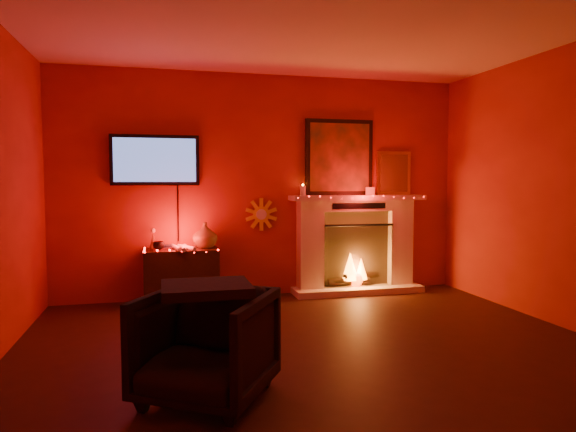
{
  "coord_description": "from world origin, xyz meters",
  "views": [
    {
      "loc": [
        -1.25,
        -3.68,
        1.42
      ],
      "look_at": [
        0.09,
        1.7,
        1.03
      ],
      "focal_mm": 32.0,
      "sensor_mm": 36.0,
      "label": 1
    }
  ],
  "objects_px": {
    "tv": "(155,160)",
    "sunburst_clock": "(261,214)",
    "armchair": "(206,346)",
    "fireplace": "(355,235)",
    "console_table": "(184,271)"
  },
  "relations": [
    {
      "from": "tv",
      "to": "sunburst_clock",
      "type": "relative_size",
      "value": 3.1
    },
    {
      "from": "armchair",
      "to": "fireplace",
      "type": "bearing_deg",
      "value": 84.46
    },
    {
      "from": "fireplace",
      "to": "console_table",
      "type": "distance_m",
      "value": 2.18
    },
    {
      "from": "fireplace",
      "to": "console_table",
      "type": "xyz_separation_m",
      "value": [
        -2.15,
        -0.13,
        -0.35
      ]
    },
    {
      "from": "fireplace",
      "to": "console_table",
      "type": "relative_size",
      "value": 2.34
    },
    {
      "from": "console_table",
      "to": "fireplace",
      "type": "bearing_deg",
      "value": 3.41
    },
    {
      "from": "tv",
      "to": "sunburst_clock",
      "type": "xyz_separation_m",
      "value": [
        1.25,
        0.03,
        -0.65
      ]
    },
    {
      "from": "console_table",
      "to": "armchair",
      "type": "xyz_separation_m",
      "value": [
        0.03,
        -2.68,
        -0.02
      ]
    },
    {
      "from": "armchair",
      "to": "tv",
      "type": "bearing_deg",
      "value": 127.87
    },
    {
      "from": "fireplace",
      "to": "armchair",
      "type": "height_order",
      "value": "fireplace"
    },
    {
      "from": "fireplace",
      "to": "sunburst_clock",
      "type": "height_order",
      "value": "fireplace"
    },
    {
      "from": "tv",
      "to": "fireplace",
      "type": "bearing_deg",
      "value": -1.5
    },
    {
      "from": "fireplace",
      "to": "armchair",
      "type": "distance_m",
      "value": 3.54
    },
    {
      "from": "sunburst_clock",
      "to": "console_table",
      "type": "xyz_separation_m",
      "value": [
        -0.95,
        -0.22,
        -0.63
      ]
    },
    {
      "from": "tv",
      "to": "armchair",
      "type": "bearing_deg",
      "value": -83.64
    }
  ]
}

